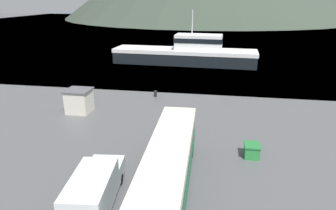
{
  "coord_description": "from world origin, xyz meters",
  "views": [
    {
      "loc": [
        3.49,
        -9.69,
        11.22
      ],
      "look_at": [
        -0.76,
        15.51,
        2.0
      ],
      "focal_mm": 32.0,
      "sensor_mm": 36.0,
      "label": 1
    }
  ],
  "objects_px": {
    "delivery_van": "(95,188)",
    "fishing_boat": "(187,53)",
    "storage_bin": "(252,150)",
    "tour_bus": "(169,166)",
    "dock_kiosk": "(79,101)"
  },
  "relations": [
    {
      "from": "storage_bin",
      "to": "dock_kiosk",
      "type": "relative_size",
      "value": 0.53
    },
    {
      "from": "storage_bin",
      "to": "dock_kiosk",
      "type": "bearing_deg",
      "value": 158.45
    },
    {
      "from": "delivery_van",
      "to": "storage_bin",
      "type": "height_order",
      "value": "delivery_van"
    },
    {
      "from": "tour_bus",
      "to": "dock_kiosk",
      "type": "xyz_separation_m",
      "value": [
        -11.29,
        11.78,
        -0.56
      ]
    },
    {
      "from": "delivery_van",
      "to": "dock_kiosk",
      "type": "height_order",
      "value": "dock_kiosk"
    },
    {
      "from": "fishing_boat",
      "to": "dock_kiosk",
      "type": "bearing_deg",
      "value": 164.77
    },
    {
      "from": "tour_bus",
      "to": "delivery_van",
      "type": "xyz_separation_m",
      "value": [
        -3.83,
        -2.09,
        -0.56
      ]
    },
    {
      "from": "storage_bin",
      "to": "tour_bus",
      "type": "bearing_deg",
      "value": -136.09
    },
    {
      "from": "delivery_van",
      "to": "storage_bin",
      "type": "bearing_deg",
      "value": 31.96
    },
    {
      "from": "tour_bus",
      "to": "delivery_van",
      "type": "bearing_deg",
      "value": -152.84
    },
    {
      "from": "delivery_van",
      "to": "fishing_boat",
      "type": "relative_size",
      "value": 0.25
    },
    {
      "from": "tour_bus",
      "to": "delivery_van",
      "type": "relative_size",
      "value": 2.04
    },
    {
      "from": "delivery_van",
      "to": "fishing_boat",
      "type": "xyz_separation_m",
      "value": [
        0.87,
        39.5,
        0.75
      ]
    },
    {
      "from": "fishing_boat",
      "to": "dock_kiosk",
      "type": "distance_m",
      "value": 26.96
    },
    {
      "from": "fishing_boat",
      "to": "dock_kiosk",
      "type": "height_order",
      "value": "fishing_boat"
    }
  ]
}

